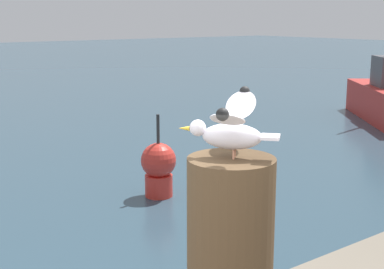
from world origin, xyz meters
TOP-DOWN VIEW (x-y plane):
  - mooring_post at (1.06, -0.47)m, footprint 0.34×0.34m
  - seagull at (1.06, -0.47)m, footprint 0.54×0.48m
  - channel_buoy at (4.38, 4.99)m, footprint 0.56×0.56m

SIDE VIEW (x-z plane):
  - channel_buoy at x=4.38m, z-range -0.19..1.14m
  - mooring_post at x=1.06m, z-range 1.38..2.28m
  - seagull at x=1.06m, z-range 2.28..2.52m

